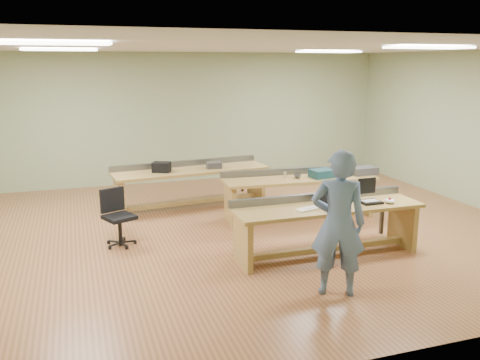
% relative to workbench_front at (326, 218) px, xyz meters
% --- Properties ---
extents(floor, '(10.00, 10.00, 0.00)m').
position_rel_workbench_front_xyz_m(floor, '(-1.03, 1.41, -0.55)').
color(floor, '#9B5F3A').
rests_on(floor, ground).
extents(ceiling, '(10.00, 10.00, 0.00)m').
position_rel_workbench_front_xyz_m(ceiling, '(-1.03, 1.41, 2.45)').
color(ceiling, silver).
rests_on(ceiling, wall_back).
extents(wall_back, '(10.00, 0.04, 3.00)m').
position_rel_workbench_front_xyz_m(wall_back, '(-1.03, 5.41, 0.95)').
color(wall_back, '#95A57D').
rests_on(wall_back, floor).
extents(wall_front, '(10.00, 0.04, 3.00)m').
position_rel_workbench_front_xyz_m(wall_front, '(-1.03, -2.59, 0.95)').
color(wall_front, '#95A57D').
rests_on(wall_front, floor).
extents(wall_right, '(0.04, 8.00, 3.00)m').
position_rel_workbench_front_xyz_m(wall_right, '(3.97, 1.41, 0.95)').
color(wall_right, '#95A57D').
rests_on(wall_right, floor).
extents(fluor_panels, '(6.20, 3.50, 0.03)m').
position_rel_workbench_front_xyz_m(fluor_panels, '(-1.03, 1.41, 2.42)').
color(fluor_panels, white).
rests_on(fluor_panels, ceiling).
extents(workbench_front, '(2.79, 0.75, 0.86)m').
position_rel_workbench_front_xyz_m(workbench_front, '(0.00, 0.00, 0.00)').
color(workbench_front, tan).
rests_on(workbench_front, floor).
extents(workbench_mid, '(2.81, 0.92, 0.86)m').
position_rel_workbench_front_xyz_m(workbench_mid, '(0.39, 1.81, -0.00)').
color(workbench_mid, tan).
rests_on(workbench_mid, floor).
extents(workbench_back, '(3.06, 1.10, 0.86)m').
position_rel_workbench_front_xyz_m(workbench_back, '(-1.30, 3.13, 0.00)').
color(workbench_back, tan).
rests_on(workbench_back, floor).
extents(person, '(0.77, 0.66, 1.79)m').
position_rel_workbench_front_xyz_m(person, '(-0.49, -1.21, 0.34)').
color(person, slate).
rests_on(person, floor).
extents(laptop_base, '(0.30, 0.25, 0.03)m').
position_rel_workbench_front_xyz_m(laptop_base, '(0.66, -0.10, 0.21)').
color(laptop_base, black).
rests_on(laptop_base, workbench_front).
extents(laptop_screen, '(0.30, 0.02, 0.24)m').
position_rel_workbench_front_xyz_m(laptop_screen, '(0.66, 0.02, 0.43)').
color(laptop_screen, black).
rests_on(laptop_screen, laptop_base).
extents(keyboard, '(0.46, 0.26, 0.03)m').
position_rel_workbench_front_xyz_m(keyboard, '(-0.32, -0.12, 0.21)').
color(keyboard, silver).
rests_on(keyboard, workbench_front).
extents(trackball_mouse, '(0.16, 0.18, 0.07)m').
position_rel_workbench_front_xyz_m(trackball_mouse, '(0.93, -0.19, 0.23)').
color(trackball_mouse, white).
rests_on(trackball_mouse, workbench_front).
extents(camera_bag, '(0.31, 0.24, 0.19)m').
position_rel_workbench_front_xyz_m(camera_bag, '(0.03, -0.00, 0.29)').
color(camera_bag, black).
rests_on(camera_bag, workbench_front).
extents(task_chair, '(0.63, 0.63, 0.88)m').
position_rel_workbench_front_xyz_m(task_chair, '(-2.85, 1.36, -0.23)').
color(task_chair, black).
rests_on(task_chair, floor).
extents(parts_bin_teal, '(0.44, 0.35, 0.14)m').
position_rel_workbench_front_xyz_m(parts_bin_teal, '(0.78, 1.68, 0.27)').
color(parts_bin_teal, '#153A44').
rests_on(parts_bin_teal, workbench_mid).
extents(parts_bin_grey, '(0.50, 0.33, 0.13)m').
position_rel_workbench_front_xyz_m(parts_bin_grey, '(1.63, 1.68, 0.26)').
color(parts_bin_grey, '#353537').
rests_on(parts_bin_grey, workbench_mid).
extents(mug, '(0.14, 0.14, 0.09)m').
position_rel_workbench_front_xyz_m(mug, '(0.34, 1.75, 0.24)').
color(mug, '#353537').
rests_on(mug, workbench_mid).
extents(drinks_can, '(0.07, 0.07, 0.11)m').
position_rel_workbench_front_xyz_m(drinks_can, '(0.14, 1.85, 0.25)').
color(drinks_can, silver).
rests_on(drinks_can, workbench_mid).
extents(storage_box_back, '(0.39, 0.35, 0.19)m').
position_rel_workbench_front_xyz_m(storage_box_back, '(-1.88, 3.03, 0.29)').
color(storage_box_back, black).
rests_on(storage_box_back, workbench_back).
extents(tray_back, '(0.31, 0.24, 0.12)m').
position_rel_workbench_front_xyz_m(tray_back, '(-0.84, 3.07, 0.25)').
color(tray_back, '#353537').
rests_on(tray_back, workbench_back).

